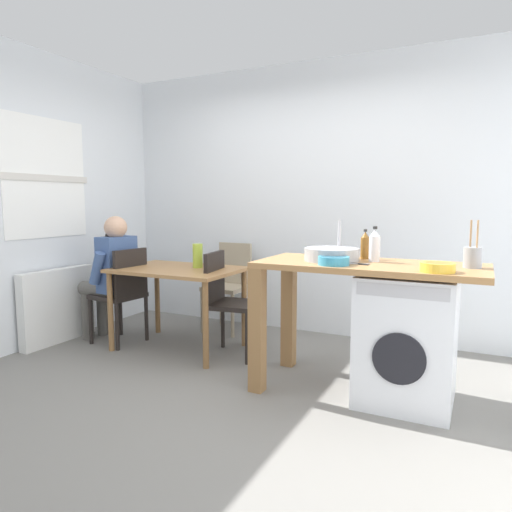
{
  "coord_description": "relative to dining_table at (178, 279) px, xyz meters",
  "views": [
    {
      "loc": [
        1.57,
        -2.72,
        1.33
      ],
      "look_at": [
        0.0,
        0.45,
        0.92
      ],
      "focal_mm": 32.45,
      "sensor_mm": 36.0,
      "label": 1
    }
  ],
  "objects": [
    {
      "name": "wall_back",
      "position": [
        0.88,
        1.1,
        0.71
      ],
      "size": [
        4.6,
        0.1,
        2.7
      ],
      "primitive_type": "cube",
      "color": "silver",
      "rests_on": "ground_plane"
    },
    {
      "name": "bottle_tall_green",
      "position": [
        1.68,
        -0.04,
        0.37
      ],
      "size": [
        0.06,
        0.06,
        0.21
      ],
      "color": "brown",
      "rests_on": "kitchen_counter"
    },
    {
      "name": "washing_machine",
      "position": [
        2.03,
        -0.26,
        -0.21
      ],
      "size": [
        0.6,
        0.61,
        0.86
      ],
      "color": "silver",
      "rests_on": "ground_plane"
    },
    {
      "name": "chair_spare_by_wall",
      "position": [
        0.1,
        0.77,
        -0.14
      ],
      "size": [
        0.41,
        0.41,
        0.9
      ],
      "rotation": [
        0.0,
        0.0,
        3.11
      ],
      "color": "gray",
      "rests_on": "ground_plane"
    },
    {
      "name": "seated_person",
      "position": [
        -0.71,
        -0.09,
        0.03
      ],
      "size": [
        0.52,
        0.53,
        1.2
      ],
      "rotation": [
        0.0,
        0.0,
        1.47
      ],
      "color": "#595651",
      "rests_on": "ground_plane"
    },
    {
      "name": "dining_table",
      "position": [
        0.0,
        0.0,
        0.0
      ],
      "size": [
        1.1,
        0.76,
        0.74
      ],
      "color": "#9E7042",
      "rests_on": "ground_plane"
    },
    {
      "name": "bottle_squat_brown",
      "position": [
        1.78,
        -0.17,
        0.39
      ],
      "size": [
        0.08,
        0.08,
        0.24
      ],
      "color": "silver",
      "rests_on": "kitchen_counter"
    },
    {
      "name": "ground_plane",
      "position": [
        0.88,
        -0.65,
        -0.64
      ],
      "size": [
        5.46,
        5.46,
        0.0
      ],
      "primitive_type": "plane",
      "color": "slate"
    },
    {
      "name": "colander",
      "position": [
        2.22,
        -0.48,
        0.31
      ],
      "size": [
        0.2,
        0.2,
        0.06
      ],
      "color": "gold",
      "rests_on": "kitchen_counter"
    },
    {
      "name": "radiator",
      "position": [
        -1.14,
        -0.35,
        -0.29
      ],
      "size": [
        0.1,
        0.8,
        0.7
      ],
      "primitive_type": "cube",
      "color": "white",
      "rests_on": "ground_plane"
    },
    {
      "name": "utensil_crock",
      "position": [
        2.4,
        -0.21,
        0.35
      ],
      "size": [
        0.11,
        0.11,
        0.3
      ],
      "color": "gray",
      "rests_on": "kitchen_counter"
    },
    {
      "name": "chair_opposite",
      "position": [
        0.48,
        0.04,
        -0.14
      ],
      "size": [
        0.45,
        0.45,
        0.9
      ],
      "rotation": [
        0.0,
        0.0,
        -1.42
      ],
      "color": "black",
      "rests_on": "ground_plane"
    },
    {
      "name": "wall_window_side",
      "position": [
        -1.27,
        -0.64,
        0.71
      ],
      "size": [
        0.12,
        3.8,
        2.7
      ],
      "color": "silver",
      "rests_on": "ground_plane"
    },
    {
      "name": "mixing_bowl",
      "position": [
        1.58,
        -0.46,
        0.31
      ],
      "size": [
        0.2,
        0.2,
        0.06
      ],
      "color": "teal",
      "rests_on": "kitchen_counter"
    },
    {
      "name": "vase",
      "position": [
        0.15,
        0.1,
        0.21
      ],
      "size": [
        0.09,
        0.09,
        0.22
      ],
      "primitive_type": "cylinder",
      "color": "#A8C63D",
      "rests_on": "dining_table"
    },
    {
      "name": "scissors",
      "position": [
        1.72,
        -0.36,
        0.28
      ],
      "size": [
        0.15,
        0.06,
        0.01
      ],
      "color": "#B2B2B7",
      "rests_on": "kitchen_counter"
    },
    {
      "name": "sink_basin",
      "position": [
        1.5,
        -0.26,
        0.32
      ],
      "size": [
        0.38,
        0.38,
        0.09
      ],
      "primitive_type": "cylinder",
      "color": "#9EA0A5",
      "rests_on": "kitchen_counter"
    },
    {
      "name": "kitchen_counter",
      "position": [
        1.55,
        -0.26,
        0.12
      ],
      "size": [
        1.5,
        0.68,
        0.92
      ],
      "color": "#9E7042",
      "rests_on": "ground_plane"
    },
    {
      "name": "tap",
      "position": [
        1.5,
        -0.08,
        0.42
      ],
      "size": [
        0.02,
        0.02,
        0.28
      ],
      "primitive_type": "cylinder",
      "color": "#B2B2B7",
      "rests_on": "kitchen_counter"
    },
    {
      "name": "chair_person_seat",
      "position": [
        -0.55,
        -0.11,
        -0.14
      ],
      "size": [
        0.44,
        0.44,
        0.9
      ],
      "rotation": [
        0.0,
        0.0,
        1.47
      ],
      "color": "black",
      "rests_on": "ground_plane"
    }
  ]
}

